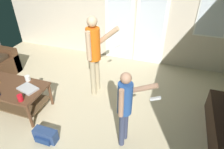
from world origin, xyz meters
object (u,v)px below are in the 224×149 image
object	(u,v)px
cup_near_edge	(28,78)
coffee_table	(14,93)
laptop_closed	(28,89)
cup_by_laptop	(20,98)
backpack	(45,136)
person_adult	(94,51)
person_child	(126,104)

from	to	relation	value
cup_near_edge	coffee_table	bearing A→B (deg)	-119.62
laptop_closed	cup_by_laptop	distance (m)	0.28
backpack	laptop_closed	distance (m)	0.85
laptop_closed	cup_by_laptop	xyz separation A→B (m)	(0.08, -0.27, 0.04)
backpack	cup_by_laptop	xyz separation A→B (m)	(-0.49, 0.21, 0.43)
backpack	laptop_closed	world-z (taller)	laptop_closed
person_adult	backpack	bearing A→B (deg)	-101.44
person_child	cup_near_edge	bearing A→B (deg)	170.04
cup_by_laptop	cup_near_edge	bearing A→B (deg)	116.90
backpack	person_child	bearing A→B (deg)	18.00
laptop_closed	cup_near_edge	world-z (taller)	cup_near_edge
laptop_closed	backpack	bearing A→B (deg)	-24.21
person_adult	cup_near_edge	world-z (taller)	person_adult
person_adult	person_child	xyz separation A→B (m)	(0.85, -0.98, -0.18)
coffee_table	cup_near_edge	world-z (taller)	cup_near_edge
person_adult	cup_near_edge	xyz separation A→B (m)	(-1.01, -0.65, -0.38)
person_child	backpack	bearing A→B (deg)	-162.00
person_child	cup_near_edge	distance (m)	1.89
coffee_table	backpack	size ratio (longest dim) A/B	3.07
coffee_table	cup_by_laptop	world-z (taller)	cup_by_laptop
person_child	laptop_closed	size ratio (longest dim) A/B	3.77
person_adult	backpack	distance (m)	1.59
laptop_closed	cup_near_edge	xyz separation A→B (m)	(-0.16, 0.21, 0.03)
backpack	cup_near_edge	size ratio (longest dim) A/B	3.76
coffee_table	backpack	distance (m)	1.01
person_child	backpack	size ratio (longest dim) A/B	3.43
backpack	cup_by_laptop	bearing A→B (deg)	157.10
person_child	cup_by_laptop	bearing A→B (deg)	-174.54
person_child	cup_near_edge	xyz separation A→B (m)	(-1.85, 0.33, -0.20)
coffee_table	cup_by_laptop	bearing A→B (deg)	-31.88
person_adult	laptop_closed	distance (m)	1.28
coffee_table	person_child	world-z (taller)	person_child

